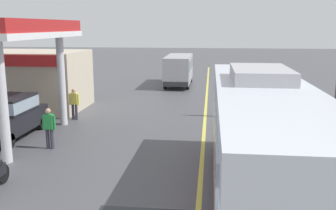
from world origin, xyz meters
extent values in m
plane|color=#4C4C51|center=(0.00, 20.00, 0.00)|extent=(120.00, 120.00, 0.00)
cube|color=#D8CC4C|center=(0.00, 15.00, 0.00)|extent=(0.16, 50.00, 0.01)
cube|color=silver|center=(1.65, 4.51, 1.88)|extent=(2.50, 11.00, 2.90)
cube|color=red|center=(1.65, 4.51, 0.77)|extent=(2.54, 11.04, 0.56)
cube|color=#8C9EAD|center=(0.38, 4.51, 2.33)|extent=(0.06, 9.35, 1.10)
cube|color=#8C9EAD|center=(2.92, 4.51, 2.33)|extent=(0.06, 9.35, 1.10)
cube|color=white|center=(1.65, -0.92, 3.12)|extent=(1.75, 0.08, 0.32)
cube|color=#B2B2B7|center=(1.65, 5.51, 3.51)|extent=(1.60, 2.80, 0.36)
cylinder|color=black|center=(0.55, 7.81, 0.50)|extent=(0.30, 1.00, 1.00)
cylinder|color=black|center=(2.75, 7.81, 0.50)|extent=(0.30, 1.00, 1.00)
cylinder|color=silver|center=(-7.01, 6.88, 2.30)|extent=(0.36, 0.36, 4.60)
cylinder|color=silver|center=(-7.01, 12.28, 2.30)|extent=(0.36, 0.36, 4.60)
cube|color=beige|center=(-10.71, 15.78, 1.70)|extent=(7.00, 4.40, 3.40)
cube|color=#B21E1E|center=(-10.71, 13.54, 3.05)|extent=(6.30, 0.10, 0.60)
cube|color=black|center=(-8.48, 9.84, 0.72)|extent=(1.70, 4.20, 0.80)
cube|color=black|center=(-8.48, 10.04, 1.47)|extent=(1.50, 2.31, 0.70)
cube|color=#8C9EAD|center=(-8.48, 10.04, 1.47)|extent=(1.53, 2.35, 0.49)
cylinder|color=black|center=(-7.73, 8.34, 0.32)|extent=(0.20, 0.64, 0.64)
cylinder|color=black|center=(-9.23, 11.34, 0.32)|extent=(0.20, 0.64, 0.64)
cylinder|color=black|center=(-7.73, 11.34, 0.32)|extent=(0.20, 0.64, 0.64)
cube|color=#A5A5AD|center=(-2.38, 25.75, 1.39)|extent=(2.00, 6.00, 2.10)
cube|color=#8C9EAD|center=(-2.38, 25.75, 1.79)|extent=(2.04, 5.10, 0.80)
cube|color=#2D2D33|center=(-2.38, 22.70, 0.54)|extent=(1.90, 0.16, 0.36)
cylinder|color=black|center=(-3.26, 23.75, 0.38)|extent=(0.22, 0.76, 0.76)
cylinder|color=black|center=(-1.50, 23.75, 0.38)|extent=(0.22, 0.76, 0.76)
cylinder|color=black|center=(-3.26, 27.75, 0.38)|extent=(0.22, 0.76, 0.76)
cylinder|color=black|center=(-1.50, 27.75, 0.38)|extent=(0.22, 0.76, 0.76)
cylinder|color=black|center=(-6.15, 5.10, 0.30)|extent=(0.10, 0.60, 0.60)
cylinder|color=#33333F|center=(-6.91, 13.36, 0.41)|extent=(0.14, 0.14, 0.82)
cylinder|color=#33333F|center=(-6.73, 13.36, 0.41)|extent=(0.14, 0.14, 0.82)
cube|color=#D8CC4C|center=(-6.82, 13.36, 1.12)|extent=(0.36, 0.22, 0.60)
sphere|color=tan|center=(-6.82, 13.36, 1.55)|extent=(0.22, 0.22, 0.22)
cylinder|color=#D8CC4C|center=(-7.05, 13.36, 1.07)|extent=(0.09, 0.09, 0.58)
cylinder|color=#D8CC4C|center=(-6.59, 13.36, 1.07)|extent=(0.09, 0.09, 0.58)
cylinder|color=#33333F|center=(-6.20, 8.54, 0.41)|extent=(0.14, 0.14, 0.82)
cylinder|color=#33333F|center=(-6.02, 8.54, 0.41)|extent=(0.14, 0.14, 0.82)
cube|color=#268C3F|center=(-6.11, 8.54, 1.12)|extent=(0.36, 0.22, 0.60)
sphere|color=tan|center=(-6.11, 8.54, 1.55)|extent=(0.22, 0.22, 0.22)
cylinder|color=#268C3F|center=(-6.34, 8.54, 1.07)|extent=(0.09, 0.09, 0.58)
cylinder|color=#268C3F|center=(-5.88, 8.54, 1.07)|extent=(0.09, 0.09, 0.58)
camera|label=1|loc=(0.25, -5.45, 4.85)|focal=40.64mm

